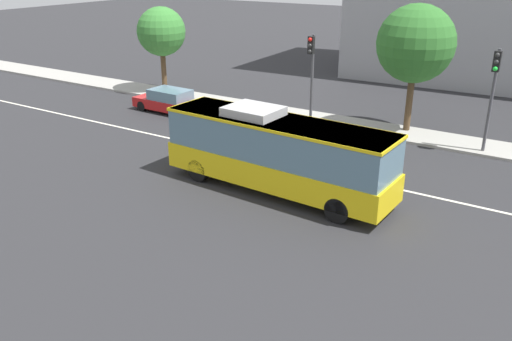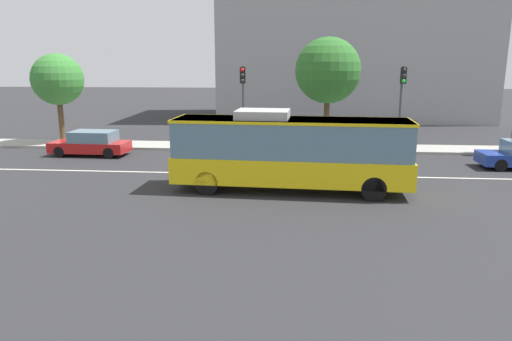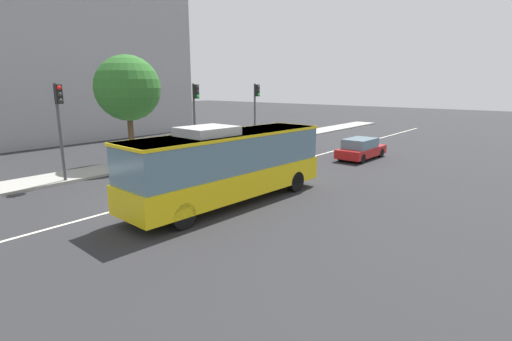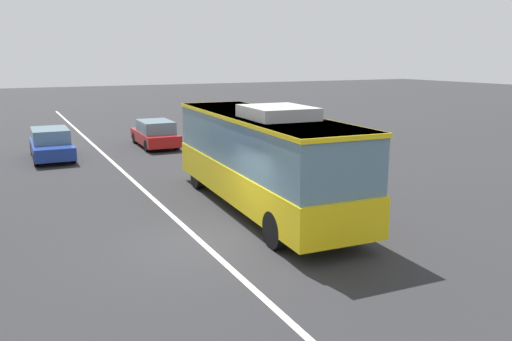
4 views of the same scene
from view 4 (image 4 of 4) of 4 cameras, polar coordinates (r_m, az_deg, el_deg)
The scene contains 5 objects.
ground_plane at distance 13.87m, azimuth -6.13°, elevation -8.03°, with size 160.00×160.00×0.00m, color #28282B.
lane_centre_line at distance 13.87m, azimuth -6.13°, elevation -8.01°, with size 76.00×0.16×0.01m, color silver.
transit_bus at distance 16.34m, azimuth 0.59°, elevation 1.78°, with size 10.12×3.03×3.46m.
sedan_blue at distance 26.88m, azimuth -21.96°, elevation 2.78°, with size 4.52×1.85×1.46m.
sedan_red_ahead at distance 28.87m, azimuth -11.22°, elevation 4.07°, with size 4.55×1.92×1.46m.
Camera 4 is at (-12.21, 4.45, 4.86)m, focal length 35.72 mm.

